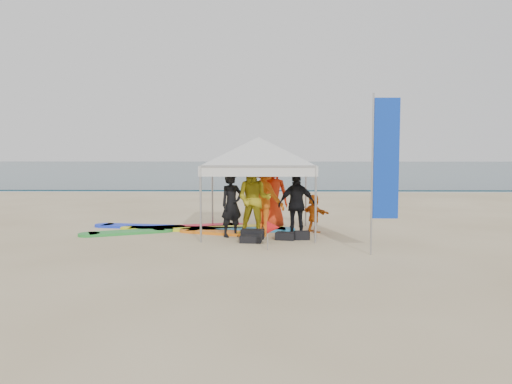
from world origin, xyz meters
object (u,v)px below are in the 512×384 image
object	(u,v)px
person_yellow	(254,199)
person_orange_a	(265,196)
person_seated	(314,213)
marker_pennant	(273,227)
canopy_tent	(259,138)
feather_flag	(385,161)
person_black_a	(232,205)
person_black_b	(297,205)
surfboard_spread	(190,229)
person_orange_b	(271,195)

from	to	relation	value
person_yellow	person_orange_a	world-z (taller)	person_orange_a
person_seated	marker_pennant	xyz separation A→B (m)	(-1.13, -2.46, -0.01)
canopy_tent	feather_flag	size ratio (longest dim) A/B	1.15
person_black_a	person_black_b	distance (m)	1.63
person_seated	canopy_tent	distance (m)	2.48
person_seated	surfboard_spread	size ratio (longest dim) A/B	0.19
person_orange_a	person_seated	xyz separation A→B (m)	(1.30, -0.09, -0.45)
person_orange_b	person_seated	size ratio (longest dim) A/B	1.90
person_yellow	person_seated	distance (m)	1.75
person_orange_a	person_seated	distance (m)	1.38
person_yellow	person_black_b	world-z (taller)	person_yellow
person_black_a	feather_flag	xyz separation A→B (m)	(3.27, -2.17, 1.14)
person_black_a	surfboard_spread	bearing A→B (deg)	104.34
person_orange_a	marker_pennant	bearing A→B (deg)	135.35
person_black_a	marker_pennant	world-z (taller)	person_black_a
surfboard_spread	person_black_a	bearing A→B (deg)	-40.78
person_orange_a	marker_pennant	world-z (taller)	person_orange_a
person_orange_b	person_black_a	bearing A→B (deg)	48.44
person_black_a	person_orange_a	size ratio (longest dim) A/B	0.85
person_orange_a	marker_pennant	distance (m)	2.60
person_black_a	person_black_b	xyz separation A→B (m)	(1.63, 0.03, 0.00)
person_black_a	surfboard_spread	world-z (taller)	person_black_a
marker_pennant	surfboard_spread	distance (m)	3.54
person_orange_b	person_seated	distance (m)	1.31
canopy_tent	marker_pennant	distance (m)	3.02
person_black_b	marker_pennant	size ratio (longest dim) A/B	2.54
person_yellow	surfboard_spread	world-z (taller)	person_yellow
feather_flag	canopy_tent	bearing A→B (deg)	133.92
person_seated	person_orange_a	bearing A→B (deg)	51.34
person_yellow	person_black_b	distance (m)	1.08
person_orange_b	feather_flag	bearing A→B (deg)	121.43
marker_pennant	person_seated	bearing A→B (deg)	65.42
person_black_b	marker_pennant	world-z (taller)	person_black_b
person_black_b	canopy_tent	distance (m)	2.00
person_yellow	person_orange_a	bearing A→B (deg)	78.34
canopy_tent	surfboard_spread	bearing A→B (deg)	165.05
marker_pennant	surfboard_spread	xyz separation A→B (m)	(-2.20, 2.74, -0.46)
person_orange_a	person_black_b	distance (m)	1.14
person_black_a	person_yellow	distance (m)	0.58
feather_flag	marker_pennant	world-z (taller)	feather_flag
person_orange_a	canopy_tent	xyz separation A→B (m)	(-0.16, -0.31, 1.54)
person_black_b	person_orange_a	bearing A→B (deg)	-57.62
person_orange_b	feather_flag	xyz separation A→B (m)	(2.26, -3.39, 0.99)
person_yellow	person_seated	size ratio (longest dim) A/B	1.85
person_black_a	surfboard_spread	distance (m)	1.75
canopy_tent	marker_pennant	bearing A→B (deg)	-81.49
surfboard_spread	person_orange_a	bearing A→B (deg)	-5.34
person_black_b	feather_flag	size ratio (longest dim) A/B	0.49
person_orange_a	canopy_tent	distance (m)	1.58
canopy_tent	feather_flag	world-z (taller)	feather_flag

